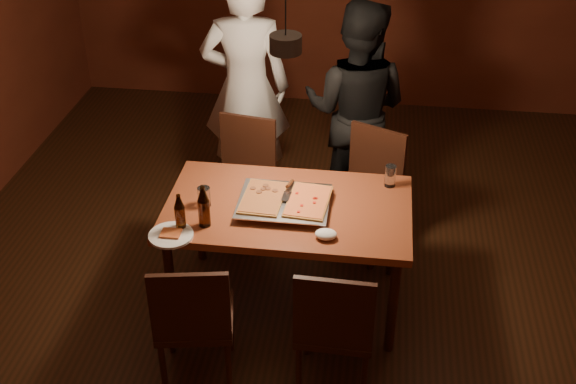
# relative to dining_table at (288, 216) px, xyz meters

# --- Properties ---
(room_shell) EXTENTS (6.00, 6.00, 6.00)m
(room_shell) POSITION_rel_dining_table_xyz_m (-0.03, 0.10, 0.72)
(room_shell) COLOR #33190D
(room_shell) RESTS_ON ground
(dining_table) EXTENTS (1.50, 0.90, 0.75)m
(dining_table) POSITION_rel_dining_table_xyz_m (0.00, 0.00, 0.00)
(dining_table) COLOR brown
(dining_table) RESTS_ON floor
(chair_far_left) EXTENTS (0.49, 0.49, 0.49)m
(chair_far_left) POSITION_rel_dining_table_xyz_m (-0.43, 0.77, -0.14)
(chair_far_left) COLOR #38190F
(chair_far_left) RESTS_ON floor
(chair_far_right) EXTENTS (0.56, 0.56, 0.49)m
(chair_far_right) POSITION_rel_dining_table_xyz_m (0.48, 0.72, -0.14)
(chair_far_right) COLOR #38190F
(chair_far_right) RESTS_ON floor
(chair_near_left) EXTENTS (0.49, 0.49, 0.49)m
(chair_near_left) POSITION_rel_dining_table_xyz_m (-0.41, -0.79, -0.14)
(chair_near_left) COLOR #38190F
(chair_near_left) RESTS_ON floor
(chair_near_right) EXTENTS (0.43, 0.43, 0.49)m
(chair_near_right) POSITION_rel_dining_table_xyz_m (0.35, -0.74, -0.14)
(chair_near_right) COLOR #38190F
(chair_near_right) RESTS_ON floor
(pizza_tray) EXTENTS (0.59, 0.50, 0.05)m
(pizza_tray) POSITION_rel_dining_table_xyz_m (-0.02, -0.02, 0.10)
(pizza_tray) COLOR silver
(pizza_tray) RESTS_ON dining_table
(pizza_meat) EXTENTS (0.26, 0.40, 0.02)m
(pizza_meat) POSITION_rel_dining_table_xyz_m (-0.15, -0.01, 0.13)
(pizza_meat) COLOR maroon
(pizza_meat) RESTS_ON pizza_tray
(pizza_cheese) EXTENTS (0.28, 0.41, 0.02)m
(pizza_cheese) POSITION_rel_dining_table_xyz_m (0.12, -0.02, 0.13)
(pizza_cheese) COLOR gold
(pizza_cheese) RESTS_ON pizza_tray
(spatula) EXTENTS (0.13, 0.25, 0.04)m
(spatula) POSITION_rel_dining_table_xyz_m (-0.02, 0.01, 0.14)
(spatula) COLOR silver
(spatula) RESTS_ON pizza_tray
(beer_bottle_a) EXTENTS (0.06, 0.06, 0.23)m
(beer_bottle_a) POSITION_rel_dining_table_xyz_m (-0.58, -0.32, 0.19)
(beer_bottle_a) COLOR black
(beer_bottle_a) RESTS_ON dining_table
(beer_bottle_b) EXTENTS (0.07, 0.07, 0.27)m
(beer_bottle_b) POSITION_rel_dining_table_xyz_m (-0.46, -0.27, 0.21)
(beer_bottle_b) COLOR black
(beer_bottle_b) RESTS_ON dining_table
(water_glass_left) EXTENTS (0.08, 0.08, 0.12)m
(water_glass_left) POSITION_rel_dining_table_xyz_m (-0.51, -0.06, 0.14)
(water_glass_left) COLOR silver
(water_glass_left) RESTS_ON dining_table
(water_glass_right) EXTENTS (0.07, 0.07, 0.14)m
(water_glass_right) POSITION_rel_dining_table_xyz_m (0.61, 0.32, 0.15)
(water_glass_right) COLOR silver
(water_glass_right) RESTS_ON dining_table
(plate_slice) EXTENTS (0.26, 0.26, 0.03)m
(plate_slice) POSITION_rel_dining_table_xyz_m (-0.62, -0.40, 0.08)
(plate_slice) COLOR white
(plate_slice) RESTS_ON dining_table
(napkin) EXTENTS (0.13, 0.10, 0.05)m
(napkin) POSITION_rel_dining_table_xyz_m (0.26, -0.30, 0.10)
(napkin) COLOR white
(napkin) RESTS_ON dining_table
(diner_white) EXTENTS (0.72, 0.51, 1.84)m
(diner_white) POSITION_rel_dining_table_xyz_m (-0.49, 1.29, 0.24)
(diner_white) COLOR silver
(diner_white) RESTS_ON floor
(diner_dark) EXTENTS (0.92, 0.79, 1.67)m
(diner_dark) POSITION_rel_dining_table_xyz_m (0.34, 1.20, 0.16)
(diner_dark) COLOR black
(diner_dark) RESTS_ON floor
(pendant_lamp) EXTENTS (0.18, 0.18, 1.10)m
(pendant_lamp) POSITION_rel_dining_table_xyz_m (-0.03, 0.10, 1.08)
(pendant_lamp) COLOR black
(pendant_lamp) RESTS_ON ceiling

